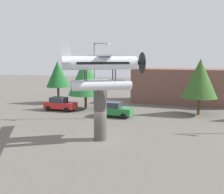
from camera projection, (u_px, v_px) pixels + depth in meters
name	position (u px, v px, depth m)	size (l,w,h in m)	color
ground_plane	(100.00, 140.00, 23.33)	(140.00, 140.00, 0.00)	#605B54
display_pedestal	(100.00, 115.00, 23.02)	(1.10, 1.10, 4.36)	#4C4742
floatplane_monument	(101.00, 69.00, 22.49)	(7.00, 9.36, 4.00)	silver
car_near_red	(60.00, 104.00, 36.00)	(4.20, 2.02, 1.76)	red
car_mid_green	(114.00, 109.00, 32.19)	(4.20, 2.02, 1.76)	#237A38
streetlight_primary	(96.00, 75.00, 30.70)	(1.84, 0.28, 8.61)	gray
storefront_building	(185.00, 86.00, 41.78)	(15.56, 6.35, 5.24)	brown
tree_west	(58.00, 74.00, 41.38)	(3.55, 3.55, 6.45)	brown
tree_east	(85.00, 76.00, 36.42)	(4.64, 4.64, 7.11)	brown
tree_center_back	(200.00, 78.00, 32.92)	(4.25, 4.25, 6.83)	brown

